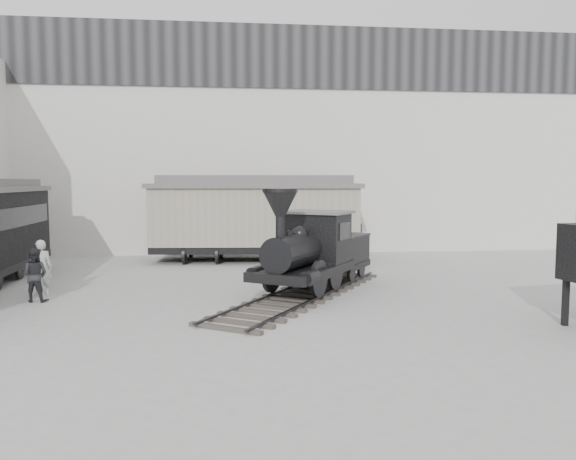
{
  "coord_description": "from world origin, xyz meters",
  "views": [
    {
      "loc": [
        -1.1,
        -13.52,
        3.56
      ],
      "look_at": [
        0.86,
        4.22,
        2.0
      ],
      "focal_mm": 35.0,
      "sensor_mm": 36.0,
      "label": 1
    }
  ],
  "objects": [
    {
      "name": "visitor_a",
      "position": [
        -6.85,
        4.53,
        0.87
      ],
      "size": [
        0.71,
        0.54,
        1.75
      ],
      "primitive_type": "imported",
      "rotation": [
        0.0,
        0.0,
        3.36
      ],
      "color": "beige",
      "rests_on": "ground"
    },
    {
      "name": "boxcar",
      "position": [
        0.18,
        11.37,
        2.0
      ],
      "size": [
        9.52,
        3.66,
        3.81
      ],
      "rotation": [
        0.0,
        0.0,
        -0.08
      ],
      "color": "black",
      "rests_on": "ground"
    },
    {
      "name": "visitor_b",
      "position": [
        -6.74,
        3.57,
        0.8
      ],
      "size": [
        0.86,
        0.71,
        1.6
      ],
      "primitive_type": "imported",
      "rotation": [
        0.0,
        0.0,
        2.99
      ],
      "color": "#27282B",
      "rests_on": "ground"
    },
    {
      "name": "ground",
      "position": [
        0.0,
        0.0,
        0.0
      ],
      "size": [
        90.0,
        90.0,
        0.0
      ],
      "primitive_type": "plane",
      "color": "#9E9E9B"
    },
    {
      "name": "locomotive",
      "position": [
        1.59,
        3.98,
        1.2
      ],
      "size": [
        6.66,
        8.85,
        3.26
      ],
      "rotation": [
        0.0,
        0.0,
        -0.57
      ],
      "color": "#3A312C",
      "rests_on": "ground"
    },
    {
      "name": "north_wall",
      "position": [
        0.0,
        14.98,
        5.55
      ],
      "size": [
        34.0,
        2.51,
        11.0
      ],
      "color": "silver",
      "rests_on": "ground"
    }
  ]
}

